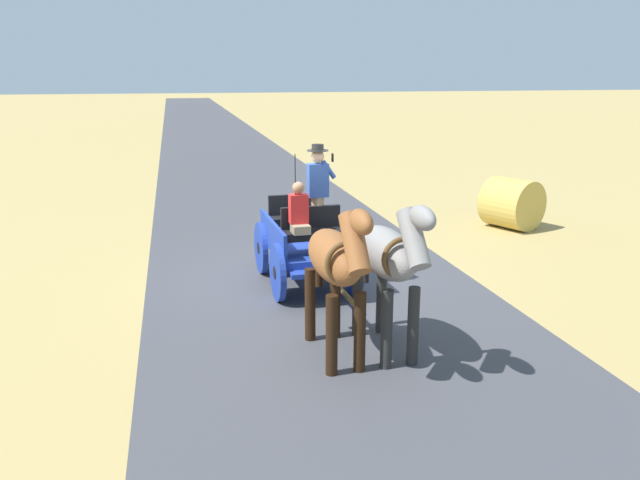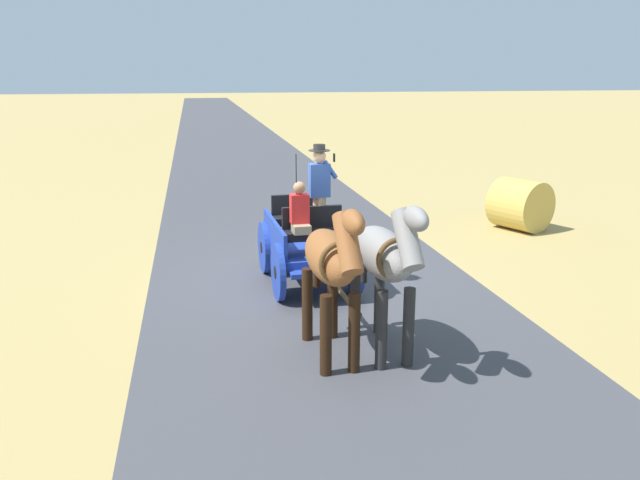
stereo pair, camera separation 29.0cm
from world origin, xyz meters
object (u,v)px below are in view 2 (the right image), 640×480
horse_drawn_carriage (308,239)px  hay_bale (520,205)px  horse_off_side (332,262)px  horse_near_side (385,259)px

horse_drawn_carriage → hay_bale: (-5.66, -2.94, -0.22)m
horse_off_side → hay_bale: bearing=-134.6°
horse_drawn_carriage → horse_near_side: horse_drawn_carriage is taller
horse_off_side → hay_bale: 8.43m
horse_near_side → horse_off_side: same height
horse_off_side → horse_near_side: bearing=-177.7°
horse_drawn_carriage → hay_bale: 6.38m
horse_drawn_carriage → hay_bale: horse_drawn_carriage is taller
horse_drawn_carriage → hay_bale: bearing=-152.5°
hay_bale → horse_off_side: bearing=45.4°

